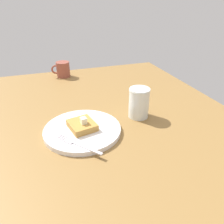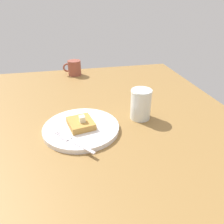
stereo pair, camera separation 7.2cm
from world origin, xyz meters
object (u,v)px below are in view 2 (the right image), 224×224
object	(u,v)px
syrup_jar	(141,106)
coffee_mug	(74,68)
plate	(81,128)
fork	(71,141)

from	to	relation	value
syrup_jar	coffee_mug	size ratio (longest dim) A/B	1.13
plate	coffee_mug	size ratio (longest dim) A/B	2.57
fork	syrup_jar	size ratio (longest dim) A/B	1.24
plate	syrup_jar	size ratio (longest dim) A/B	2.29
plate	coffee_mug	world-z (taller)	coffee_mug
fork	syrup_jar	world-z (taller)	syrup_jar
plate	syrup_jar	distance (cm)	21.85
fork	syrup_jar	distance (cm)	27.26
plate	fork	distance (cm)	8.33
plate	fork	world-z (taller)	fork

